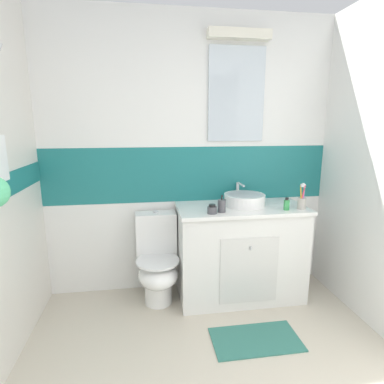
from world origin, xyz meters
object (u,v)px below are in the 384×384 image
Objects in this scene: toothbrush_cup at (302,202)px; hair_gel_jar at (212,209)px; toilet at (157,262)px; soap_dispenser at (222,206)px; sink_basin at (244,199)px; perfume_flask_small at (287,204)px.

toothbrush_cup is 0.78m from hair_gel_jar.
toilet is 5.50× the size of soap_dispenser.
hair_gel_jar is (-0.09, -0.03, -0.02)m from soap_dispenser.
sink_basin is 0.51× the size of toilet.
sink_basin is 0.94m from toilet.
sink_basin is 5.22× the size of hair_gel_jar.
sink_basin reaches higher than hair_gel_jar.
perfume_flask_small is at bearing -34.11° from sink_basin.
perfume_flask_small is at bearing 0.62° from hair_gel_jar.
perfume_flask_small is 1.38× the size of hair_gel_jar.
toothbrush_cup reaches higher than toilet.
toothbrush_cup reaches higher than soap_dispenser.
sink_basin is 2.79× the size of soap_dispenser.
perfume_flask_small reaches higher than toilet.
soap_dispenser reaches higher than toilet.
toothbrush_cup is at bearing -8.52° from toilet.
hair_gel_jar is (-0.33, -0.21, -0.02)m from sink_basin.
sink_basin is at bearing 35.76° from soap_dispenser.
sink_basin reaches higher than toilet.
sink_basin is at bearing 157.11° from toothbrush_cup.
toilet is at bearing 161.55° from soap_dispenser.
toothbrush_cup is 2.10× the size of perfume_flask_small.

